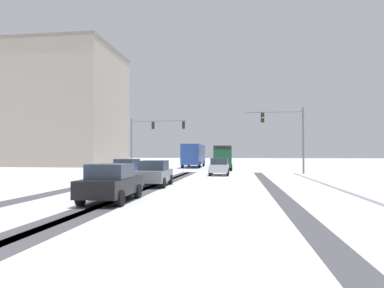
{
  "coord_description": "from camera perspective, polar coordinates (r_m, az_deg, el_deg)",
  "views": [
    {
      "loc": [
        3.6,
        -4.77,
        2.06
      ],
      "look_at": [
        0.0,
        22.27,
        2.8
      ],
      "focal_mm": 32.68,
      "sensor_mm": 36.0,
      "label": 1
    }
  ],
  "objects": [
    {
      "name": "car_grey_third",
      "position": [
        22.16,
        -6.17,
        -4.76
      ],
      "size": [
        1.93,
        4.15,
        1.62
      ],
      "color": "slate",
      "rests_on": "ground"
    },
    {
      "name": "bus_oncoming",
      "position": [
        52.53,
        0.32,
        -1.63
      ],
      "size": [
        2.8,
        11.04,
        3.38
      ],
      "color": "#284793",
      "rests_on": "ground"
    },
    {
      "name": "wheel_track_center",
      "position": [
        21.54,
        -7.72,
        -7.02
      ],
      "size": [
        0.97,
        35.0,
        0.01
      ],
      "primitive_type": "cube",
      "color": "#4C4C51",
      "rests_on": "ground"
    },
    {
      "name": "wheel_track_right_lane",
      "position": [
        20.88,
        13.17,
        -7.16
      ],
      "size": [
        0.84,
        35.0,
        0.01
      ],
      "primitive_type": "cube",
      "color": "#4C4C51",
      "rests_on": "ground"
    },
    {
      "name": "car_black_fourth",
      "position": [
        15.35,
        -13.06,
        -6.16
      ],
      "size": [
        1.9,
        4.13,
        1.62
      ],
      "color": "black",
      "rests_on": "ground"
    },
    {
      "name": "traffic_signal_far_left",
      "position": [
        43.96,
        -6.78,
        1.89
      ],
      "size": [
        7.14,
        0.55,
        6.5
      ],
      "color": "slate",
      "rests_on": "ground"
    },
    {
      "name": "car_blue_second",
      "position": [
        28.76,
        -10.5,
        -4.01
      ],
      "size": [
        1.97,
        4.17,
        1.62
      ],
      "color": "#233899",
      "rests_on": "ground"
    },
    {
      "name": "car_silver_lead",
      "position": [
        33.18,
        4.48,
        -3.7
      ],
      "size": [
        1.87,
        4.12,
        1.62
      ],
      "color": "#B7BABF",
      "rests_on": "ground"
    },
    {
      "name": "wheel_track_oncoming",
      "position": [
        21.39,
        -6.16,
        -7.06
      ],
      "size": [
        1.09,
        35.0,
        0.01
      ],
      "primitive_type": "cube",
      "color": "#4C4C51",
      "rests_on": "ground"
    },
    {
      "name": "office_building_far_left_block",
      "position": [
        66.6,
        -23.53,
        5.42
      ],
      "size": [
        27.0,
        17.13,
        19.98
      ],
      "color": "#A89E8E",
      "rests_on": "ground"
    },
    {
      "name": "box_truck_delivery",
      "position": [
        43.95,
        5.0,
        -2.1
      ],
      "size": [
        2.55,
        7.49,
        3.02
      ],
      "color": "#194C2D",
      "rests_on": "ground"
    },
    {
      "name": "wheel_track_left_lane",
      "position": [
        22.88,
        -17.25,
        -6.64
      ],
      "size": [
        1.14,
        35.0,
        0.01
      ],
      "primitive_type": "cube",
      "color": "#4C4C51",
      "rests_on": "ground"
    },
    {
      "name": "traffic_signal_near_right",
      "position": [
        34.99,
        15.28,
        2.33
      ],
      "size": [
        5.56,
        0.38,
        6.5
      ],
      "color": "slate",
      "rests_on": "ground"
    }
  ]
}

